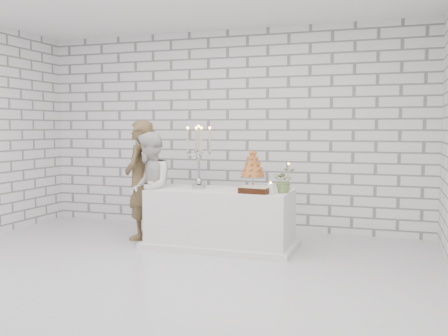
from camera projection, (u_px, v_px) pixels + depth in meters
ground at (156, 271)px, 5.42m from camera, size 6.00×5.00×0.01m
wall_back at (228, 130)px, 7.67m from camera, size 6.00×0.01×3.00m
cake_table at (220, 219)px, 6.44m from camera, size 1.80×0.80×0.75m
groom at (140, 180)px, 6.95m from camera, size 0.48×0.65×1.63m
bride at (150, 188)px, 6.66m from camera, size 0.79×0.88×1.48m
candelabra at (199, 157)px, 6.49m from camera, size 0.39×0.39×0.82m
croquembouche at (253, 169)px, 6.42m from camera, size 0.42×0.42×0.52m
chocolate_cake at (255, 190)px, 6.05m from camera, size 0.38×0.29×0.08m
pillar_candle at (270, 189)px, 6.01m from camera, size 0.10×0.10×0.12m
extra_taper at (288, 177)px, 6.36m from camera, size 0.07×0.07×0.32m
flowers at (284, 180)px, 6.07m from camera, size 0.33×0.31×0.30m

